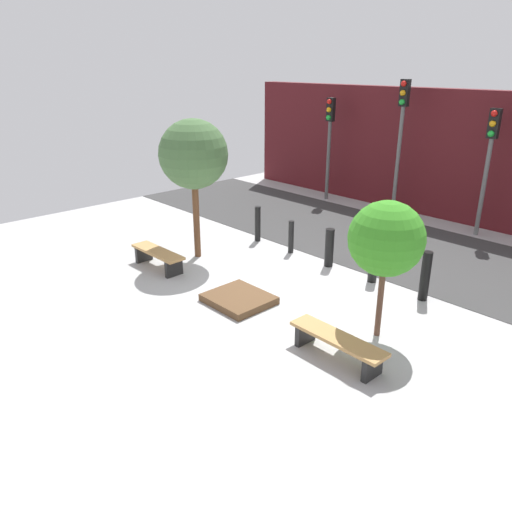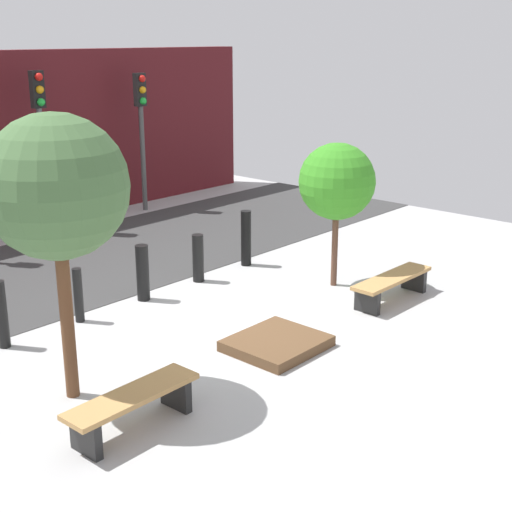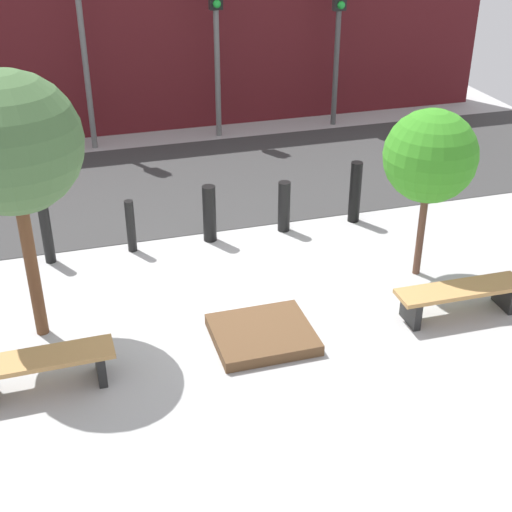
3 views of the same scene
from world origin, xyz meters
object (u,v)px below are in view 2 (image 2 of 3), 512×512
traffic_light_mid_east (40,122)px  bollard_right (198,258)px  traffic_light_east (141,116)px  planter_bed (277,343)px  bench_left (133,404)px  bollard_center (143,273)px  tree_behind_left_bench (56,188)px  bollard_far_right (246,238)px  tree_behind_right_bench (337,182)px  bench_right (392,283)px  bollard_left (78,295)px  bollard_far_left (2,314)px

traffic_light_mid_east → bollard_right: bearing=-91.4°
traffic_light_mid_east → traffic_light_east: bearing=-0.0°
planter_bed → traffic_light_east: size_ratio=0.38×
bench_left → bollard_center: (2.70, 3.09, 0.15)m
bollard_center → bollard_right: size_ratio=1.09×
tree_behind_left_bench → bollard_right: 4.89m
bollard_right → traffic_light_mid_east: size_ratio=0.25×
bollard_far_right → tree_behind_right_bench: bearing=-84.5°
tree_behind_right_bench → bollard_center: 3.58m
bench_right → tree_behind_right_bench: 1.93m
bollard_left → traffic_light_mid_east: (2.64, 4.93, 2.00)m
bench_left → bollard_far_right: bollard_far_right is taller
tree_behind_right_bench → traffic_light_mid_east: traffic_light_mid_east is taller
bollard_right → bollard_far_right: bollard_far_right is taller
tree_behind_left_bench → bollard_center: tree_behind_left_bench is taller
bench_left → traffic_light_mid_east: traffic_light_mid_east is taller
bollard_right → traffic_light_mid_east: traffic_light_mid_east is taller
bench_left → tree_behind_right_bench: (5.40, 1.17, 1.52)m
planter_bed → bollard_right: bearing=66.5°
tree_behind_right_bench → bollard_far_right: 2.33m
planter_bed → bollard_left: bollard_left is taller
bollard_center → bollard_right: bollard_center is taller
bollard_far_right → traffic_light_mid_east: traffic_light_mid_east is taller
bench_right → traffic_light_east: 8.40m
bench_right → traffic_light_east: traffic_light_east is taller
bollard_center → bollard_right: (1.26, 0.00, -0.04)m
bench_right → bollard_far_left: bollard_far_left is taller
bench_left → planter_bed: bearing=3.3°
bench_right → bollard_right: bearing=115.9°
planter_bed → traffic_light_mid_east: size_ratio=0.36×
tree_behind_left_bench → traffic_light_mid_east: bearing=59.2°
bollard_right → traffic_light_mid_east: 5.32m
tree_behind_left_bench → traffic_light_east: size_ratio=1.02×
bollard_left → traffic_light_east: size_ratio=0.26×
tree_behind_right_bench → bollard_right: size_ratio=2.91×
planter_bed → bollard_far_left: (-2.51, 2.89, 0.41)m
tree_behind_left_bench → traffic_light_east: bearing=45.0°
bench_left → bench_right: bearing=-0.9°
bench_right → bollard_center: bearing=132.0°
bench_left → traffic_light_east: 10.73m
tree_behind_left_bench → bollard_left: bearing=53.1°
bollard_far_left → bench_left: bearing=-93.4°
bench_left → bollard_left: size_ratio=1.92×
planter_bed → bollard_center: 2.92m
bollard_right → bollard_left: bearing=180.0°
bench_right → traffic_light_east: bearing=80.7°
bench_right → traffic_light_mid_east: traffic_light_mid_east is taller
bench_right → tree_behind_right_bench: tree_behind_right_bench is taller
tree_behind_left_bench → traffic_light_mid_east: (4.08, 6.85, -0.15)m
tree_behind_right_bench → traffic_light_east: bearing=78.1°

